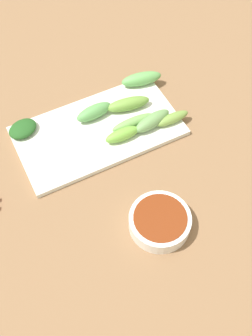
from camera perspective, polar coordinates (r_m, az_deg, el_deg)
name	(u,v)px	position (r m, az deg, el deg)	size (l,w,h in m)	color
tabletop	(117,166)	(0.87, -1.25, 0.23)	(2.10, 2.10, 0.02)	#876444
sauce_bowl	(160,221)	(0.78, 4.64, -7.25)	(0.12, 0.12, 0.03)	white
serving_plate	(97,131)	(0.91, -3.97, 5.01)	(0.19, 0.35, 0.01)	white
broccoli_leafy_0	(23,129)	(0.92, -13.92, 5.22)	(0.05, 0.06, 0.02)	#235720
broccoli_stalk_1	(172,118)	(0.91, 6.34, 6.75)	(0.02, 0.08, 0.02)	#769F45
broccoli_stalk_2	(123,135)	(0.88, -0.48, 4.59)	(0.03, 0.08, 0.03)	#74B841
broccoli_stalk_3	(128,104)	(0.93, 0.28, 8.73)	(0.03, 0.10, 0.03)	#70A141
broccoli_stalk_4	(94,112)	(0.92, -4.38, 7.65)	(0.03, 0.08, 0.03)	#5FA558
broccoli_stalk_5	(133,122)	(0.90, 0.98, 6.24)	(0.02, 0.10, 0.02)	#77AB5A
broccoli_stalk_6	(141,79)	(0.98, 2.13, 12.06)	(0.03, 0.09, 0.03)	#65AD59
broccoli_stalk_7	(152,121)	(0.90, 3.61, 6.44)	(0.03, 0.09, 0.03)	#6D9F5B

